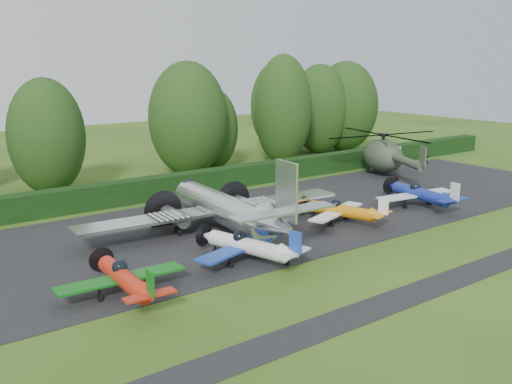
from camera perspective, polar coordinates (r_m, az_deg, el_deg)
ground at (r=35.68m, az=8.35°, el=-6.81°), size 160.00×160.00×0.00m
apron at (r=42.98m, az=-1.02°, el=-3.17°), size 70.00×18.00×0.01m
taxiway_verge at (r=32.01m, az=15.98°, el=-9.61°), size 70.00×2.00×0.00m
hedgerow at (r=52.05m, az=-8.02°, el=-0.38°), size 90.00×1.60×2.00m
transport_plane at (r=40.13m, az=-3.13°, el=-1.67°), size 20.50×15.72×6.57m
light_plane_red at (r=30.50m, az=-13.05°, el=-8.38°), size 6.82×7.17×2.62m
light_plane_white at (r=34.55m, az=-0.88°, el=-5.36°), size 7.06×7.43×2.71m
light_plane_orange at (r=43.02m, az=8.60°, el=-1.85°), size 6.58×6.92×2.53m
light_plane_blue at (r=49.16m, az=16.09°, el=-0.17°), size 7.40×7.78×2.84m
helicopter at (r=61.93m, az=12.61°, el=3.84°), size 13.66×16.00×4.40m
sign_board at (r=71.13m, az=14.68°, el=4.07°), size 3.47×0.13×1.95m
tree_0 at (r=74.75m, az=6.37°, el=8.25°), size 7.43×7.43×11.47m
tree_4 at (r=54.70m, az=-20.20°, el=5.20°), size 6.81×6.81×10.54m
tree_6 at (r=66.55m, az=2.72°, el=8.21°), size 6.67×6.67×12.65m
tree_7 at (r=77.56m, az=8.89°, el=8.47°), size 8.72×8.72×11.80m
tree_8 at (r=60.24m, az=-6.81°, el=7.26°), size 8.27×8.27×11.92m
tree_9 at (r=63.64m, az=-4.31°, el=6.30°), size 5.52×5.52×9.00m
tree_10 at (r=75.93m, az=2.33°, el=8.57°), size 7.58×7.58×11.94m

